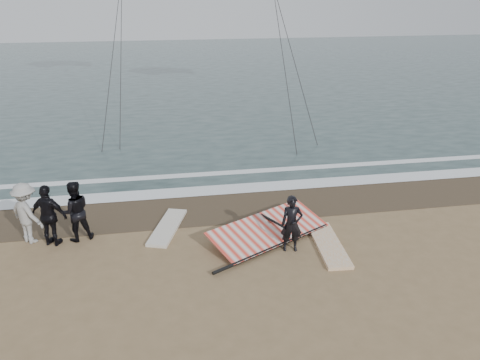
% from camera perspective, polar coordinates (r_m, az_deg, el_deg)
% --- Properties ---
extents(ground, '(120.00, 120.00, 0.00)m').
position_cam_1_polar(ground, '(12.85, 1.71, -11.78)').
color(ground, '#8C704C').
rests_on(ground, ground).
extents(sea, '(120.00, 54.00, 0.02)m').
position_cam_1_polar(sea, '(44.03, -6.98, 12.99)').
color(sea, '#233838').
rests_on(sea, ground).
extents(wet_sand, '(120.00, 2.80, 0.01)m').
position_cam_1_polar(wet_sand, '(16.69, -1.33, -3.13)').
color(wet_sand, '#4C3D2B').
rests_on(wet_sand, ground).
extents(foam_near, '(120.00, 0.90, 0.01)m').
position_cam_1_polar(foam_near, '(17.94, -2.00, -1.15)').
color(foam_near, white).
rests_on(foam_near, sea).
extents(foam_far, '(120.00, 0.45, 0.01)m').
position_cam_1_polar(foam_far, '(19.50, -2.68, 0.83)').
color(foam_far, white).
rests_on(foam_far, sea).
extents(man_main, '(0.69, 0.51, 1.73)m').
position_cam_1_polar(man_main, '(13.71, 6.32, -5.33)').
color(man_main, black).
rests_on(man_main, ground).
extents(board_white, '(0.92, 2.67, 0.11)m').
position_cam_1_polar(board_white, '(14.44, 10.72, -7.74)').
color(board_white, white).
rests_on(board_white, ground).
extents(board_cream, '(1.39, 2.53, 0.10)m').
position_cam_1_polar(board_cream, '(15.34, -8.81, -5.69)').
color(board_cream, beige).
rests_on(board_cream, ground).
extents(trio_cluster, '(2.66, 1.41, 1.94)m').
position_cam_1_polar(trio_cluster, '(15.15, -22.35, -3.76)').
color(trio_cluster, black).
rests_on(trio_cluster, ground).
extents(sail_rig, '(4.08, 3.43, 0.50)m').
position_cam_1_polar(sail_rig, '(14.71, 3.13, -6.12)').
color(sail_rig, black).
rests_on(sail_rig, ground).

